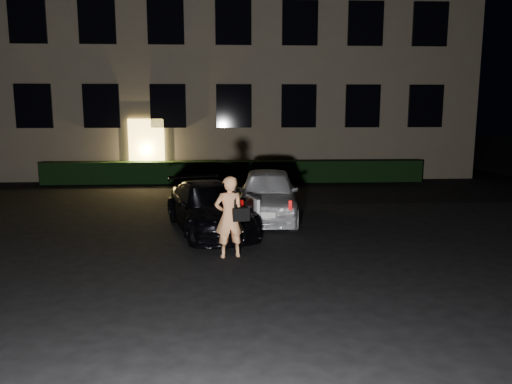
{
  "coord_description": "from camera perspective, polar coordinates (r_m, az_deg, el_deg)",
  "views": [
    {
      "loc": [
        -0.27,
        -9.2,
        2.95
      ],
      "look_at": [
        0.37,
        2.0,
        1.04
      ],
      "focal_mm": 35.0,
      "sensor_mm": 36.0,
      "label": 1
    }
  ],
  "objects": [
    {
      "name": "ground",
      "position": [
        9.67,
        -1.53,
        -8.13
      ],
      "size": [
        80.0,
        80.0,
        0.0
      ],
      "primitive_type": "plane",
      "color": "black",
      "rests_on": "ground"
    },
    {
      "name": "building",
      "position": [
        24.38,
        -2.73,
        16.82
      ],
      "size": [
        20.0,
        8.11,
        12.0
      ],
      "color": "#6F5F4F",
      "rests_on": "ground"
    },
    {
      "name": "hedge",
      "position": [
        19.87,
        -2.47,
        2.34
      ],
      "size": [
        15.0,
        0.7,
        0.85
      ],
      "primitive_type": "cube",
      "color": "black",
      "rests_on": "ground"
    },
    {
      "name": "sedan",
      "position": [
        12.07,
        -5.36,
        -1.76
      ],
      "size": [
        2.61,
        4.24,
        1.15
      ],
      "rotation": [
        0.0,
        0.0,
        0.27
      ],
      "color": "black",
      "rests_on": "ground"
    },
    {
      "name": "hatch",
      "position": [
        13.33,
        1.31,
        -0.2
      ],
      "size": [
        1.96,
        4.07,
        1.34
      ],
      "rotation": [
        0.0,
        0.0,
        -0.1
      ],
      "color": "silver",
      "rests_on": "ground"
    },
    {
      "name": "man",
      "position": [
        9.87,
        -3.02,
        -2.83
      ],
      "size": [
        0.74,
        0.52,
        1.64
      ],
      "rotation": [
        0.0,
        0.0,
        3.39
      ],
      "color": "#FDA76A",
      "rests_on": "ground"
    }
  ]
}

